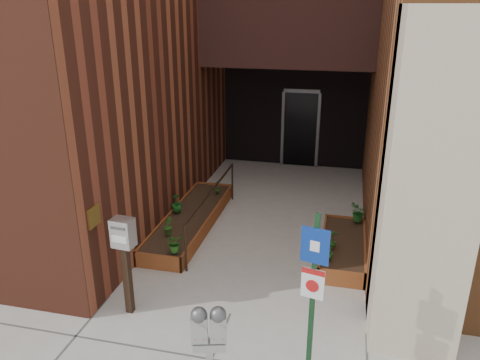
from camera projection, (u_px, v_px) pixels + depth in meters
The scene contains 14 objects.
ground at pixel (230, 314), 7.07m from camera, with size 80.00×80.00×0.00m, color #9E9991.
planter_left at pixel (191, 220), 9.82m from camera, with size 0.90×3.60×0.30m.
planter_right at pixel (343, 249), 8.69m from camera, with size 0.80×2.20×0.30m.
handrail at pixel (212, 196), 9.45m from camera, with size 0.04×3.34×0.90m.
parking_meter at pixel (209, 338), 4.70m from camera, with size 0.37×0.22×1.61m.
sign_post at pixel (313, 287), 5.23m from camera, with size 0.31×0.11×2.32m.
payment_dropbox at pixel (124, 246), 6.74m from camera, with size 0.33×0.26×1.55m.
shrub_left_a at pixel (175, 243), 8.19m from camera, with size 0.30×0.30×0.33m, color #265E1B.
shrub_left_b at pixel (168, 226), 8.82m from camera, with size 0.18×0.18×0.34m, color #28601B.
shrub_left_c at pixel (177, 203), 9.76m from camera, with size 0.22×0.22×0.40m, color #175018.
shrub_left_d at pixel (217, 187), 10.73m from camera, with size 0.17×0.17×0.32m, color #234F16.
shrub_right_a at pixel (328, 251), 7.96m from camera, with size 0.17×0.17×0.30m, color #1C5719.
shrub_right_b at pixel (334, 239), 8.31m from camera, with size 0.19×0.19×0.36m, color #245017.
shrub_right_c at pixel (358, 213), 9.33m from camera, with size 0.34×0.34×0.38m, color #1A5D1B.
Camera 1 is at (1.50, -5.71, 4.40)m, focal length 35.00 mm.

